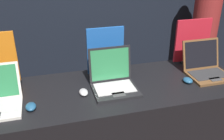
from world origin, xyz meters
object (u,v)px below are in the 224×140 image
mouse_front (31,107)px  promo_stand_back (192,43)px  mouse_middle (84,92)px  promo_stand_middle (105,53)px  person_bystander (204,33)px  mouse_back (188,80)px  laptop_back (206,67)px  laptop_middle (113,80)px

mouse_front → promo_stand_back: size_ratio=0.24×
mouse_front → mouse_middle: size_ratio=0.96×
mouse_middle → promo_stand_middle: promo_stand_middle is taller
promo_stand_middle → person_bystander: size_ratio=0.25×
mouse_front → person_bystander: bearing=29.2°
mouse_back → promo_stand_back: 0.45m
mouse_back → mouse_front: bearing=-177.3°
promo_stand_middle → laptop_back: bearing=-15.2°
person_bystander → laptop_back: bearing=-122.5°
laptop_middle → person_bystander: person_bystander is taller
promo_stand_middle → promo_stand_back: bearing=2.4°
laptop_back → promo_stand_back: size_ratio=0.83×
mouse_middle → promo_stand_middle: size_ratio=0.26×
mouse_back → promo_stand_back: (0.22, 0.35, 0.18)m
laptop_back → person_bystander: bearing=57.5°
mouse_back → laptop_back: bearing=23.1°
person_bystander → promo_stand_middle: bearing=-151.8°
mouse_front → person_bystander: 2.36m
laptop_middle → mouse_back: 0.60m
mouse_middle → promo_stand_back: bearing=16.2°
mouse_front → promo_stand_back: promo_stand_back is taller
promo_stand_middle → mouse_back: 0.70m
laptop_middle → mouse_middle: size_ratio=3.20×
mouse_middle → promo_stand_back: promo_stand_back is taller
mouse_middle → person_bystander: 1.99m
mouse_middle → mouse_back: bearing=-3.1°
mouse_back → person_bystander: size_ratio=0.05×
mouse_front → mouse_back: 1.21m
mouse_middle → person_bystander: (1.69, 1.05, -0.01)m
laptop_middle → promo_stand_back: size_ratio=0.82×
promo_stand_middle → person_bystander: 1.66m
mouse_front → person_bystander: person_bystander is taller
laptop_middle → promo_stand_middle: promo_stand_middle is taller
mouse_front → promo_stand_middle: promo_stand_middle is taller
mouse_middle → person_bystander: bearing=31.9°
promo_stand_back → person_bystander: person_bystander is taller
laptop_middle → laptop_back: 0.82m
mouse_back → mouse_middle: bearing=176.9°
laptop_middle → laptop_back: bearing=1.1°
person_bystander → laptop_middle: bearing=-145.0°
laptop_back → laptop_middle: bearing=-178.9°
laptop_back → promo_stand_middle: bearing=164.8°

